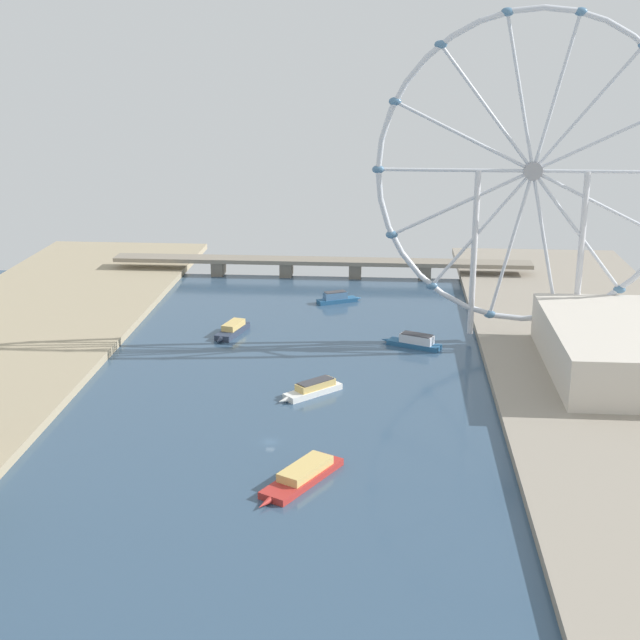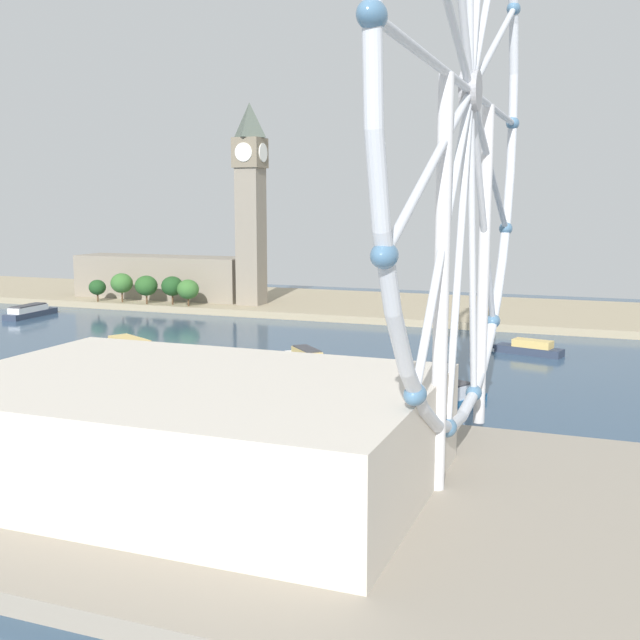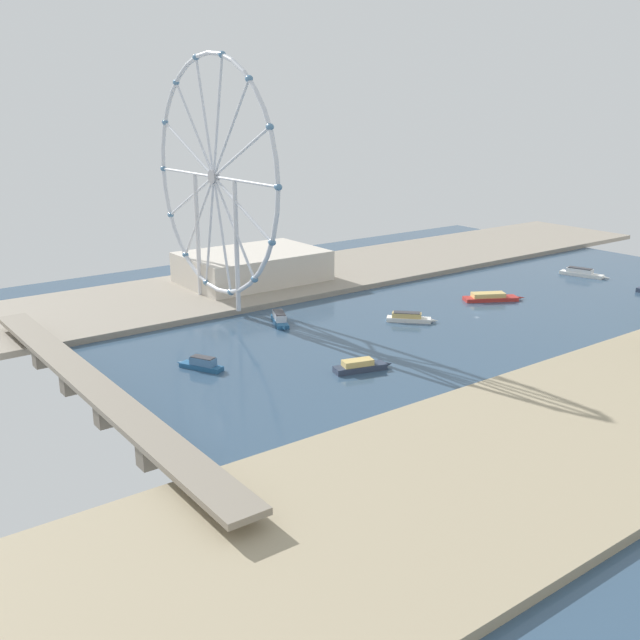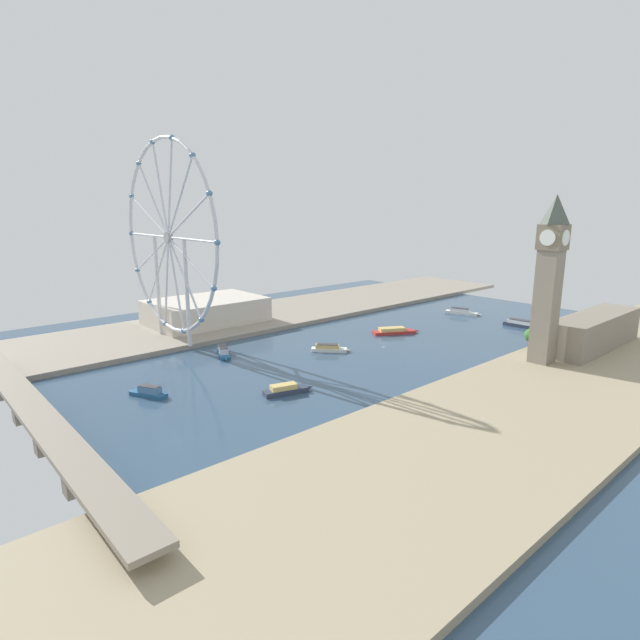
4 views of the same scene
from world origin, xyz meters
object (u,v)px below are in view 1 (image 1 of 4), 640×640
Objects in this scene: ferris_wheel at (533,173)px; tour_boat_1 at (232,330)px; riverside_hall at (627,348)px; tour_boat_3 at (303,475)px; tour_boat_6 at (313,389)px; tour_boat_5 at (415,341)px; tour_boat_2 at (337,298)px; river_bridge at (321,263)px.

tour_boat_1 is at bearing 179.86° from ferris_wheel.
tour_boat_3 is (-106.84, -86.36, -9.84)m from riverside_hall.
tour_boat_5 is at bearing -167.85° from tour_boat_6.
tour_boat_3 is (0.98, -177.16, -0.33)m from tour_boat_2.
riverside_hall reaches higher than tour_boat_3.
tour_boat_5 is (74.38, -10.33, 0.28)m from tour_boat_1.
tour_boat_1 is at bearing -106.32° from river_bridge.
tour_boat_5 is 1.16× the size of tour_boat_6.
tour_boat_3 is at bearing -121.05° from ferris_wheel.
ferris_wheel is at bearing -48.36° from river_bridge.
tour_boat_2 is 0.65× the size of tour_boat_3.
tour_boat_3 is (41.16, -126.65, -0.16)m from tour_boat_1.
riverside_hall is 137.73m from tour_boat_3.
tour_boat_5 is at bearing -166.78° from tour_boat_3.
ferris_wheel is 113.11m from tour_boat_2.
ferris_wheel reaches higher than tour_boat_2.
ferris_wheel is 1.57× the size of riverside_hall.
tour_boat_6 is (38.64, -63.19, 0.00)m from tour_boat_1.
tour_boat_5 is (-73.62, 29.96, -9.40)m from riverside_hall.
ferris_wheel is at bearing 174.87° from tour_boat_6.
tour_boat_3 is at bearing -116.47° from tour_boat_2.
riverside_hall is 153.69m from tour_boat_1.
riverside_hall is at bearing -49.48° from river_bridge.
tour_boat_1 reaches higher than tour_boat_3.
tour_boat_2 is (-77.06, 50.81, -65.38)m from ferris_wheel.
tour_boat_2 reaches higher than tour_boat_3.
tour_boat_1 is (-148.00, 40.29, -9.68)m from riverside_hall.
ferris_wheel is 78.73m from tour_boat_5.
tour_boat_6 reaches higher than tour_boat_3.
tour_boat_3 is (-76.08, -126.35, -65.71)m from ferris_wheel.
tour_boat_5 reaches higher than tour_boat_1.
river_bridge is 6.56× the size of tour_boat_3.
ferris_wheel is 134.32m from tour_boat_1.
tour_boat_1 is at bearing -102.35° from tour_boat_6.
riverside_hall reaches higher than tour_boat_2.
tour_boat_2 is (40.18, 50.51, 0.17)m from tour_boat_1.
river_bridge is 118.45m from tour_boat_5.
tour_boat_5 is (-42.87, -10.03, -65.27)m from ferris_wheel.
river_bridge reaches higher than tour_boat_3.
riverside_hall reaches higher than river_bridge.
tour_boat_5 is at bearing -67.44° from river_bridge.
tour_boat_5 is (33.22, 116.32, 0.44)m from tour_boat_3.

